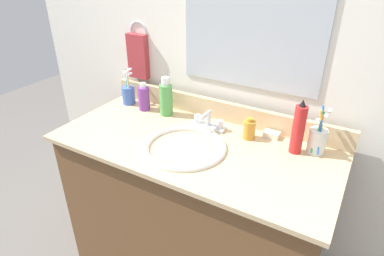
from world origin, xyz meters
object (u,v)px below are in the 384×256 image
at_px(hand_towel, 138,56).
at_px(cup_white_ceramic, 317,140).
at_px(bottle_spray_red, 298,129).
at_px(faucet, 208,122).
at_px(bottle_oil_amber, 249,129).
at_px(cup_blue_plastic, 129,94).
at_px(soap_bar, 272,134).
at_px(bottle_cream_purple, 144,98).
at_px(bottle_toner_green, 166,98).

height_order(hand_towel, cup_white_ceramic, hand_towel).
relative_size(hand_towel, bottle_spray_red, 1.00).
bearing_deg(faucet, bottle_oil_amber, 2.27).
xyz_separation_m(cup_blue_plastic, soap_bar, (0.73, 0.03, -0.04)).
bearing_deg(hand_towel, cup_blue_plastic, -91.00).
bearing_deg(cup_white_ceramic, hand_towel, 174.19).
distance_m(faucet, soap_bar, 0.27).
distance_m(hand_towel, bottle_cream_purple, 0.22).
distance_m(cup_white_ceramic, soap_bar, 0.19).
height_order(bottle_cream_purple, cup_white_ceramic, cup_white_ceramic).
xyz_separation_m(bottle_toner_green, cup_white_ceramic, (0.68, 0.01, -0.03)).
bearing_deg(soap_bar, bottle_oil_amber, -144.97).
bearing_deg(bottle_toner_green, soap_bar, 4.44).
distance_m(bottle_oil_amber, cup_white_ceramic, 0.26).
relative_size(bottle_cream_purple, soap_bar, 2.13).
bearing_deg(faucet, cup_blue_plastic, 176.00).
bearing_deg(hand_towel, bottle_oil_amber, -10.39).
relative_size(hand_towel, bottle_oil_amber, 2.38).
bearing_deg(bottle_toner_green, bottle_oil_amber, -2.29).
xyz_separation_m(hand_towel, cup_white_ceramic, (0.91, -0.09, -0.16)).
relative_size(bottle_spray_red, cup_white_ceramic, 1.14).
height_order(bottle_toner_green, cup_white_ceramic, cup_white_ceramic).
height_order(hand_towel, bottle_toner_green, hand_towel).
height_order(hand_towel, bottle_spray_red, hand_towel).
height_order(bottle_spray_red, cup_blue_plastic, bottle_spray_red).
bearing_deg(hand_towel, bottle_spray_red, -8.65).
bearing_deg(cup_white_ceramic, bottle_spray_red, -152.82).
relative_size(hand_towel, cup_blue_plastic, 1.15).
distance_m(faucet, bottle_oil_amber, 0.19).
xyz_separation_m(bottle_cream_purple, cup_blue_plastic, (-0.11, 0.02, -0.01)).
height_order(faucet, bottle_cream_purple, bottle_cream_purple).
bearing_deg(hand_towel, faucet, -15.28).
height_order(hand_towel, soap_bar, hand_towel).
bearing_deg(soap_bar, cup_white_ceramic, -9.04).
bearing_deg(bottle_cream_purple, soap_bar, 4.41).
bearing_deg(bottle_toner_green, bottle_spray_red, -2.41).
distance_m(hand_towel, cup_white_ceramic, 0.93).
relative_size(bottle_spray_red, soap_bar, 3.42).
bearing_deg(cup_blue_plastic, bottle_oil_amber, -2.20).
distance_m(faucet, cup_white_ceramic, 0.45).
bearing_deg(bottle_toner_green, cup_blue_plastic, 177.96).
bearing_deg(cup_blue_plastic, hand_towel, 89.00).
distance_m(bottle_oil_amber, soap_bar, 0.10).
height_order(cup_white_ceramic, soap_bar, cup_white_ceramic).
relative_size(bottle_toner_green, cup_blue_plastic, 0.96).
height_order(hand_towel, faucet, hand_towel).
bearing_deg(faucet, cup_white_ceramic, 4.33).
xyz_separation_m(bottle_toner_green, soap_bar, (0.50, 0.04, -0.07)).
height_order(bottle_spray_red, bottle_cream_purple, bottle_spray_red).
bearing_deg(bottle_spray_red, hand_towel, 171.35).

